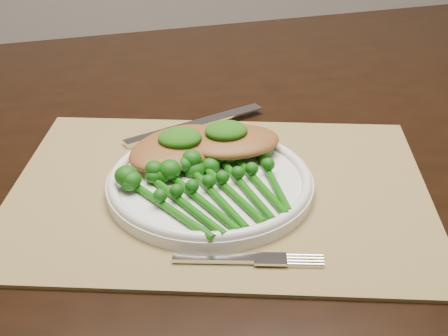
{
  "coord_description": "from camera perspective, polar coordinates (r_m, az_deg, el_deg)",
  "views": [
    {
      "loc": [
        -0.25,
        -0.7,
        1.15
      ],
      "look_at": [
        -0.16,
        -0.08,
        0.78
      ],
      "focal_mm": 50.0,
      "sensor_mm": 36.0,
      "label": 1
    }
  ],
  "objects": [
    {
      "name": "dining_table",
      "position": [
        1.11,
        0.48,
        -13.52
      ],
      "size": [
        1.7,
        1.09,
        0.75
      ],
      "rotation": [
        0.0,
        0.0,
        0.12
      ],
      "color": "black",
      "rests_on": "ground"
    },
    {
      "name": "placemat",
      "position": [
        0.74,
        -0.43,
        -2.04
      ],
      "size": [
        0.56,
        0.45,
        0.0
      ],
      "primitive_type": "cube",
      "rotation": [
        0.0,
        0.0,
        -0.21
      ],
      "color": "olive",
      "rests_on": "dining_table"
    },
    {
      "name": "dinner_plate",
      "position": [
        0.73,
        -1.28,
        -1.29
      ],
      "size": [
        0.24,
        0.24,
        0.02
      ],
      "color": "white",
      "rests_on": "placemat"
    },
    {
      "name": "knife",
      "position": [
        0.87,
        -3.82,
        3.67
      ],
      "size": [
        0.21,
        0.1,
        0.01
      ],
      "rotation": [
        0.0,
        0.0,
        0.42
      ],
      "color": "silver",
      "rests_on": "placemat"
    },
    {
      "name": "fork",
      "position": [
        0.63,
        3.13,
        -8.32
      ],
      "size": [
        0.15,
        0.04,
        0.0
      ],
      "rotation": [
        0.0,
        0.0,
        -0.18
      ],
      "color": "silver",
      "rests_on": "placemat"
    },
    {
      "name": "chicken_fillet_left",
      "position": [
        0.77,
        -4.23,
        1.88
      ],
      "size": [
        0.16,
        0.16,
        0.03
      ],
      "primitive_type": "ellipsoid",
      "rotation": [
        0.0,
        0.0,
        0.64
      ],
      "color": "brown",
      "rests_on": "dinner_plate"
    },
    {
      "name": "chicken_fillet_right",
      "position": [
        0.77,
        0.78,
        2.43
      ],
      "size": [
        0.12,
        0.09,
        0.02
      ],
      "primitive_type": "ellipsoid",
      "rotation": [
        0.0,
        0.0,
        0.06
      ],
      "color": "brown",
      "rests_on": "dinner_plate"
    },
    {
      "name": "pesto_dollop_left",
      "position": [
        0.76,
        -4.05,
        2.76
      ],
      "size": [
        0.05,
        0.05,
        0.02
      ],
      "primitive_type": "ellipsoid",
      "color": "#14470A",
      "rests_on": "chicken_fillet_left"
    },
    {
      "name": "pesto_dollop_right",
      "position": [
        0.77,
        0.2,
        3.43
      ],
      "size": [
        0.05,
        0.04,
        0.02
      ],
      "primitive_type": "ellipsoid",
      "color": "#14470A",
      "rests_on": "chicken_fillet_right"
    },
    {
      "name": "broccolini_bundle",
      "position": [
        0.69,
        0.01,
        -2.43
      ],
      "size": [
        0.2,
        0.21,
        0.04
      ],
      "rotation": [
        0.0,
        0.0,
        0.35
      ],
      "color": "#13550B",
      "rests_on": "dinner_plate"
    }
  ]
}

